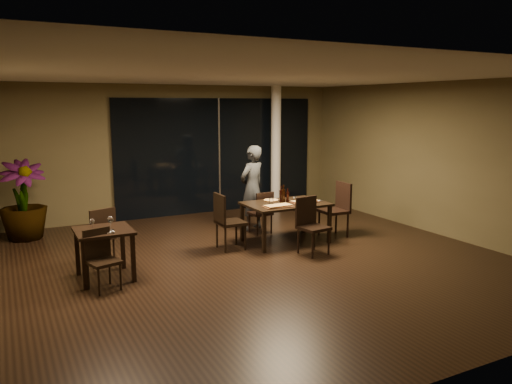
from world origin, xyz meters
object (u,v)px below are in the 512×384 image
object	(u,v)px
chair_main_near	(310,222)
bottle_a	(283,194)
chair_main_right	(338,206)
bottle_b	(288,195)
potted_plant	(23,200)
chair_side_far	(100,233)
diner	(252,188)
chair_main_left	(226,219)
side_table	(104,238)
chair_main_far	(262,210)
bottle_c	(281,194)
main_table	(286,207)
chair_side_near	(101,256)

from	to	relation	value
chair_main_near	bottle_a	world-z (taller)	bottle_a
chair_main_right	bottle_a	bearing A→B (deg)	-94.00
chair_main_near	bottle_b	world-z (taller)	bottle_b
chair_main_near	potted_plant	world-z (taller)	potted_plant
chair_side_far	diner	world-z (taller)	diner
chair_main_left	chair_main_right	xyz separation A→B (m)	(2.33, -0.12, 0.02)
side_table	chair_main_near	world-z (taller)	chair_main_near
chair_main_far	bottle_b	world-z (taller)	bottle_b
chair_main_left	bottle_c	size ratio (longest dim) A/B	3.35
side_table	chair_main_far	distance (m)	3.52
chair_main_far	bottle_c	size ratio (longest dim) A/B	2.82
potted_plant	side_table	bearing A→B (deg)	-72.41
diner	bottle_c	distance (m)	1.05
side_table	bottle_a	xyz separation A→B (m)	(3.38, 0.56, 0.29)
main_table	chair_side_near	size ratio (longest dim) A/B	1.76
main_table	bottle_b	bearing A→B (deg)	32.09
chair_main_right	chair_side_far	world-z (taller)	chair_main_right
main_table	bottle_b	distance (m)	0.22
potted_plant	bottle_a	size ratio (longest dim) A/B	4.62
main_table	potted_plant	distance (m)	4.99
potted_plant	bottle_b	distance (m)	5.03
chair_main_near	chair_side_near	world-z (taller)	chair_main_near
chair_main_left	bottle_b	world-z (taller)	chair_main_left
bottle_c	bottle_b	bearing A→B (deg)	-34.40
bottle_b	chair_main_far	bearing A→B (deg)	104.27
chair_main_right	chair_side_near	xyz separation A→B (m)	(-4.67, -0.83, -0.11)
chair_main_near	diner	distance (m)	1.99
side_table	chair_main_far	size ratio (longest dim) A/B	0.94
main_table	chair_main_near	xyz separation A→B (m)	(0.03, -0.80, -0.13)
bottle_c	chair_side_far	bearing A→B (deg)	178.90
chair_main_far	potted_plant	bearing A→B (deg)	-26.31
main_table	side_table	distance (m)	3.44
main_table	chair_main_left	distance (m)	1.19
chair_main_right	main_table	bearing A→B (deg)	-91.33
chair_main_left	chair_main_right	world-z (taller)	chair_main_right
main_table	chair_main_right	distance (m)	1.15
chair_main_right	chair_side_far	xyz separation A→B (m)	(-4.48, 0.25, -0.06)
chair_side_near	bottle_a	distance (m)	3.66
main_table	bottle_b	xyz separation A→B (m)	(0.07, 0.04, 0.20)
main_table	bottle_c	world-z (taller)	bottle_c
diner	bottle_c	world-z (taller)	diner
chair_main_far	chair_side_near	bearing A→B (deg)	21.52
chair_main_near	chair_main_far	bearing A→B (deg)	86.64
side_table	bottle_c	size ratio (longest dim) A/B	2.64
main_table	chair_main_near	size ratio (longest dim) A/B	1.53
chair_main_far	chair_main_left	xyz separation A→B (m)	(-1.08, -0.68, 0.09)
chair_main_right	potted_plant	xyz separation A→B (m)	(-5.49, 2.54, 0.17)
chair_main_far	bottle_b	bearing A→B (deg)	100.29
chair_main_left	bottle_b	size ratio (longest dim) A/B	3.90
chair_main_near	chair_side_far	xyz separation A→B (m)	(-3.36, 0.98, -0.02)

